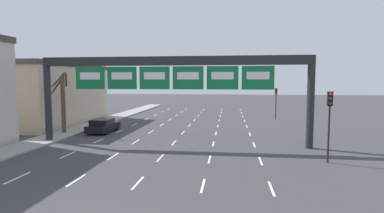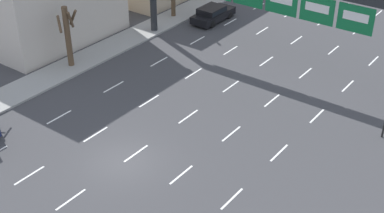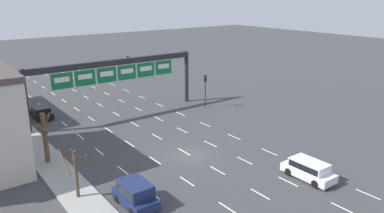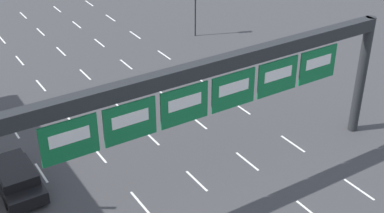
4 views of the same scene
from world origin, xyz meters
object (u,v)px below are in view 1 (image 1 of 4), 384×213
Objects in this scene: traffic_light_mid_block at (276,97)px; car_black at (103,125)px; traffic_light_near_gantry at (330,112)px; sign_gantry at (172,75)px; tree_bare_closest at (63,101)px.

car_black is at bearing -145.77° from traffic_light_mid_block.
traffic_light_near_gantry reaches higher than car_black.
sign_gantry is at bearing -31.92° from car_black.
sign_gantry is 12.35m from tree_bare_closest.
sign_gantry is at bearing -17.86° from tree_bare_closest.
sign_gantry is 10.67m from car_black.
traffic_light_mid_block reaches higher than car_black.
traffic_light_mid_block is (0.08, 21.96, -0.20)m from traffic_light_near_gantry.
car_black is 0.77× the size of tree_bare_closest.
tree_bare_closest is at bearing 162.14° from sign_gantry.
sign_gantry reaches higher than car_black.
tree_bare_closest is (-22.30, 7.81, 0.01)m from traffic_light_near_gantry.
traffic_light_near_gantry is at bearing -20.80° from sign_gantry.
sign_gantry is 11.78m from traffic_light_near_gantry.
traffic_light_mid_block is at bearing 34.23° from car_black.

